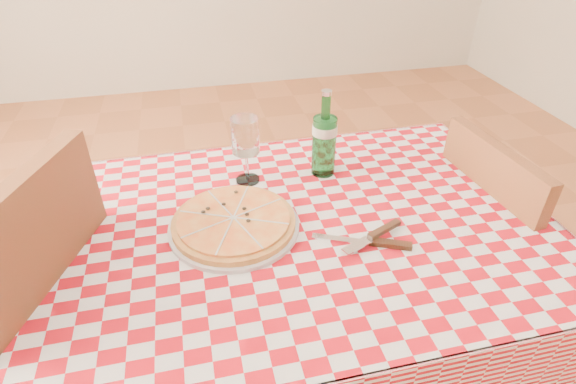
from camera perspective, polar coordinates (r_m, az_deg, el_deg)
The scene contains 8 objects.
dining_table at distance 1.23m, azimuth 1.56°, elevation -7.55°, with size 1.20×0.80×0.75m.
tablecloth at distance 1.17m, azimuth 1.63°, elevation -4.09°, with size 1.30×0.90×0.01m, color #A40A14.
chair_near at distance 1.62m, azimuth 24.78°, elevation -6.20°, with size 0.43×0.43×0.89m.
chair_far at distance 1.33m, azimuth -29.91°, elevation -14.37°, with size 0.59×0.59×1.01m.
pizza_plate at distance 1.14m, azimuth -6.90°, elevation -3.74°, with size 0.33×0.33×0.04m, color #C28640, non-canonical shape.
water_bottle at distance 1.31m, azimuth 4.67°, elevation 7.39°, with size 0.07×0.07×0.26m, color #1A6929, non-canonical shape.
wine_glass at distance 1.28m, azimuth -5.34°, elevation 5.25°, with size 0.08×0.08×0.20m, color white, non-canonical shape.
cutlery at distance 1.11m, azimuth 10.29°, elevation -5.91°, with size 0.26×0.21×0.03m, color silver, non-canonical shape.
Camera 1 is at (-0.24, -0.88, 1.48)m, focal length 28.00 mm.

